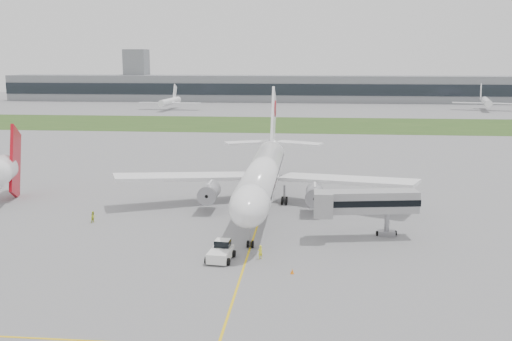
# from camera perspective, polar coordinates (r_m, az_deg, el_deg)

# --- Properties ---
(ground) EXTENTS (600.00, 600.00, 0.00)m
(ground) POSITION_cam_1_polar(r_m,az_deg,el_deg) (85.78, 0.48, -4.49)
(ground) COLOR gray
(ground) RESTS_ON ground
(apron_markings) EXTENTS (70.00, 70.00, 0.04)m
(apron_markings) POSITION_cam_1_polar(r_m,az_deg,el_deg) (80.99, 0.17, -5.44)
(apron_markings) COLOR yellow
(apron_markings) RESTS_ON ground
(grass_strip) EXTENTS (600.00, 50.00, 0.02)m
(grass_strip) POSITION_cam_1_polar(r_m,az_deg,el_deg) (203.73, 3.46, 4.62)
(grass_strip) COLOR #29491B
(grass_strip) RESTS_ON ground
(terminal_building) EXTENTS (320.00, 22.30, 14.00)m
(terminal_building) POSITION_cam_1_polar(r_m,az_deg,el_deg) (312.65, 4.23, 8.17)
(terminal_building) COLOR gray
(terminal_building) RESTS_ON ground
(control_tower) EXTENTS (12.00, 12.00, 56.00)m
(control_tower) POSITION_cam_1_polar(r_m,az_deg,el_deg) (329.79, -11.73, 6.91)
(control_tower) COLOR gray
(control_tower) RESTS_ON ground
(airliner) EXTENTS (48.13, 53.95, 17.88)m
(airliner) POSITION_cam_1_polar(r_m,az_deg,el_deg) (89.18, 0.76, -0.14)
(airliner) COLOR white
(airliner) RESTS_ON ground
(pushback_tug) EXTENTS (3.20, 4.43, 2.16)m
(pushback_tug) POSITION_cam_1_polar(r_m,az_deg,el_deg) (67.28, -3.52, -8.07)
(pushback_tug) COLOR white
(pushback_tug) RESTS_ON ground
(jet_bridge) EXTENTS (13.76, 5.94, 6.41)m
(jet_bridge) POSITION_cam_1_polar(r_m,az_deg,el_deg) (75.36, 10.53, -3.16)
(jet_bridge) COLOR gray
(jet_bridge) RESTS_ON ground
(safety_cone_left) EXTENTS (0.40, 0.40, 0.56)m
(safety_cone_left) POSITION_cam_1_polar(r_m,az_deg,el_deg) (68.83, -2.79, -8.25)
(safety_cone_left) COLOR orange
(safety_cone_left) RESTS_ON ground
(safety_cone_right) EXTENTS (0.43, 0.43, 0.59)m
(safety_cone_right) POSITION_cam_1_polar(r_m,az_deg,el_deg) (63.30, 3.64, -10.02)
(safety_cone_right) COLOR orange
(safety_cone_right) RESTS_ON ground
(ground_crew_near) EXTENTS (0.72, 0.70, 1.67)m
(ground_crew_near) POSITION_cam_1_polar(r_m,az_deg,el_deg) (67.44, 0.43, -8.15)
(ground_crew_near) COLOR #FFFB2A
(ground_crew_near) RESTS_ON ground
(ground_crew_far) EXTENTS (0.87, 0.97, 1.65)m
(ground_crew_far) POSITION_cam_1_polar(r_m,az_deg,el_deg) (85.07, -15.95, -4.48)
(ground_crew_far) COLOR #BECF22
(ground_crew_far) RESTS_ON ground
(neighbor_aircraft) EXTENTS (7.03, 16.20, 13.07)m
(neighbor_aircraft) POSITION_cam_1_polar(r_m,az_deg,el_deg) (100.75, -24.24, -0.10)
(neighbor_aircraft) COLOR #A20914
(neighbor_aircraft) RESTS_ON ground
(distant_aircraft_left) EXTENTS (29.97, 26.85, 10.87)m
(distant_aircraft_left) POSITION_cam_1_polar(r_m,az_deg,el_deg) (264.87, -8.58, 6.03)
(distant_aircraft_left) COLOR white
(distant_aircraft_left) RESTS_ON ground
(distant_aircraft_right) EXTENTS (34.06, 31.42, 11.19)m
(distant_aircraft_right) POSITION_cam_1_polar(r_m,az_deg,el_deg) (278.65, 22.00, 5.59)
(distant_aircraft_right) COLOR white
(distant_aircraft_right) RESTS_ON ground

